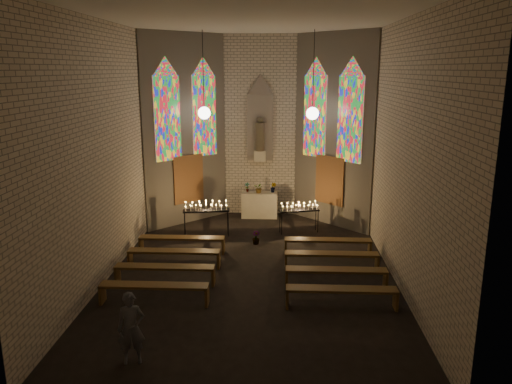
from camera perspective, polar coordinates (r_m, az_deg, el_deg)
floor at (r=14.67m, az=-0.47°, el=-9.01°), size 12.00×12.00×0.00m
room at (r=17.00m, az=0.13°, el=7.15°), size 8.22×12.43×7.00m
altar at (r=19.66m, az=0.40°, el=-1.47°), size 1.40×0.60×1.00m
flower_vase_left at (r=19.61m, az=-1.01°, el=0.55°), size 0.22×0.17×0.37m
flower_vase_center at (r=19.39m, az=0.35°, el=0.46°), size 0.47×0.44×0.41m
flower_vase_right at (r=19.52m, az=1.99°, el=0.54°), size 0.28×0.26×0.41m
aisle_flower_pot at (r=16.74m, az=-0.02°, el=-5.25°), size 0.29×0.29×0.45m
votive_stand_left at (r=17.40m, az=-5.73°, el=-1.84°), size 1.65×0.63×1.18m
votive_stand_right at (r=17.77m, az=4.96°, el=-1.87°), size 1.47×0.68×1.05m
pew_left_0 at (r=16.12m, az=-8.47°, el=-5.42°), size 2.71×0.38×0.52m
pew_right_0 at (r=15.90m, az=8.21°, el=-5.68°), size 2.71×0.38×0.52m
pew_left_1 at (r=15.01m, az=-9.35°, el=-6.92°), size 2.71×0.38×0.52m
pew_right_1 at (r=14.78m, az=8.64°, el=-7.24°), size 2.71×0.38×0.52m
pew_left_2 at (r=13.93m, az=-10.37°, el=-8.66°), size 2.71×0.38×0.52m
pew_right_2 at (r=13.67m, az=9.14°, el=-9.05°), size 2.71×0.38×0.52m
pew_left_3 at (r=12.86m, az=-11.57°, el=-10.69°), size 2.71×0.38×0.52m
pew_right_3 at (r=12.58m, az=9.74°, el=-11.17°), size 2.71×0.38×0.52m
visitor at (r=10.48m, az=-14.06°, el=-14.87°), size 0.61×0.48×1.48m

